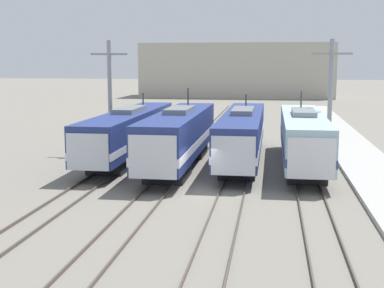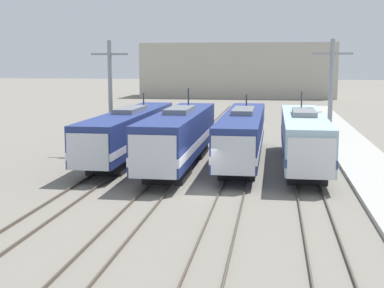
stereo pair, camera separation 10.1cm
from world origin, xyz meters
TOP-DOWN VIEW (x-y plane):
  - ground_plane at (0.00, 0.00)m, footprint 400.00×400.00m
  - rail_pair_far_left at (-6.58, 0.00)m, footprint 1.51×120.00m
  - rail_pair_center_left at (-2.19, 0.00)m, footprint 1.51×120.00m
  - rail_pair_center_right at (2.19, 0.00)m, footprint 1.51×120.00m
  - rail_pair_far_right at (6.58, 0.00)m, footprint 1.51×120.00m
  - locomotive_far_left at (-6.58, 9.70)m, footprint 2.91×19.71m
  - locomotive_center_left at (-2.19, 7.04)m, footprint 3.02×17.74m
  - locomotive_center_right at (2.19, 9.55)m, footprint 2.82×19.55m
  - locomotive_far_right at (6.58, 8.22)m, footprint 2.92×17.74m
  - catenary_tower_left at (-8.74, 12.12)m, footprint 3.05×0.35m
  - catenary_tower_right at (8.73, 12.12)m, footprint 3.05×0.35m
  - depot_building at (-3.28, 85.61)m, footprint 40.18×13.28m

SIDE VIEW (x-z plane):
  - ground_plane at x=0.00m, z-range 0.00..0.00m
  - rail_pair_far_left at x=-6.58m, z-range 0.00..0.15m
  - rail_pair_center_left at x=-2.19m, z-range 0.00..0.15m
  - rail_pair_center_right at x=2.19m, z-range 0.00..0.15m
  - rail_pair_far_right at x=6.58m, z-range 0.00..0.15m
  - locomotive_far_left at x=-6.58m, z-range -0.37..4.46m
  - locomotive_center_right at x=2.19m, z-range -0.33..4.47m
  - locomotive_far_right at x=6.58m, z-range -0.49..4.68m
  - locomotive_center_left at x=-2.19m, z-range -0.54..4.89m
  - catenary_tower_left at x=-8.74m, z-range 0.23..9.39m
  - catenary_tower_right at x=8.73m, z-range 0.23..9.39m
  - depot_building at x=-3.28m, z-range 0.00..11.30m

